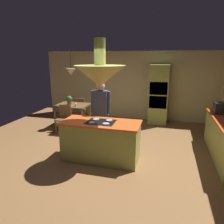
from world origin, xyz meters
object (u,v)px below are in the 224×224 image
oven_tower (159,95)px  person_at_island (101,110)px  dining_table (73,107)px  cup_on_table (76,105)px  kitchen_island (101,141)px  potted_plant_on_table (69,100)px  microwave_on_counter (224,108)px  chair_by_back_wall (80,108)px  chair_facing_island (64,117)px

oven_tower → person_at_island: 2.89m
dining_table → cup_on_table: 0.34m
kitchen_island → person_at_island: (-0.22, 0.68, 0.54)m
person_at_island → potted_plant_on_table: size_ratio=5.80×
oven_tower → cup_on_table: size_ratio=23.08×
dining_table → microwave_on_counter: (4.54, -0.57, 0.40)m
chair_by_back_wall → potted_plant_on_table: size_ratio=2.90×
microwave_on_counter → oven_tower: bearing=135.4°
kitchen_island → cup_on_table: (-1.48, 1.89, 0.34)m
cup_on_table → potted_plant_on_table: bearing=149.4°
kitchen_island → chair_by_back_wall: 3.23m
person_at_island → cup_on_table: size_ratio=19.33×
dining_table → microwave_on_counter: 4.59m
dining_table → person_at_island: person_at_island is taller
oven_tower → potted_plant_on_table: oven_tower is taller
person_at_island → chair_facing_island: 1.75m
oven_tower → chair_facing_island: bearing=-147.4°
potted_plant_on_table → microwave_on_counter: microwave_on_counter is taller
oven_tower → person_at_island: oven_tower is taller
oven_tower → dining_table: oven_tower is taller
oven_tower → potted_plant_on_table: bearing=-158.2°
kitchen_island → chair_facing_island: kitchen_island is taller
cup_on_table → kitchen_island: bearing=-51.9°
chair_by_back_wall → cup_on_table: chair_by_back_wall is taller
chair_facing_island → microwave_on_counter: (4.54, 0.07, 0.55)m
oven_tower → chair_facing_island: oven_tower is taller
kitchen_island → chair_by_back_wall: size_ratio=2.05×
dining_table → potted_plant_on_table: potted_plant_on_table is taller
microwave_on_counter → kitchen_island: bearing=-151.7°
chair_facing_island → cup_on_table: bearing=63.0°
kitchen_island → oven_tower: 3.47m
oven_tower → chair_by_back_wall: oven_tower is taller
oven_tower → chair_by_back_wall: bearing=-169.9°
oven_tower → chair_by_back_wall: (-2.80, -0.50, -0.54)m
potted_plant_on_table → cup_on_table: 0.40m
kitchen_island → cup_on_table: kitchen_island is taller
kitchen_island → chair_facing_island: (-1.70, 1.46, 0.04)m
person_at_island → kitchen_island: bearing=-72.0°
oven_tower → potted_plant_on_table: (-2.90, -1.16, -0.11)m
kitchen_island → chair_by_back_wall: kitchen_island is taller
oven_tower → chair_facing_island: (-2.80, -1.79, -0.54)m
dining_table → chair_by_back_wall: chair_by_back_wall is taller
cup_on_table → microwave_on_counter: microwave_on_counter is taller
microwave_on_counter → dining_table: bearing=172.8°
cup_on_table → microwave_on_counter: size_ratio=0.20×
cup_on_table → microwave_on_counter: bearing=-4.8°
potted_plant_on_table → cup_on_table: size_ratio=3.33×
person_at_island → cup_on_table: 1.76m
oven_tower → microwave_on_counter: oven_tower is taller
kitchen_island → cup_on_table: 2.42m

